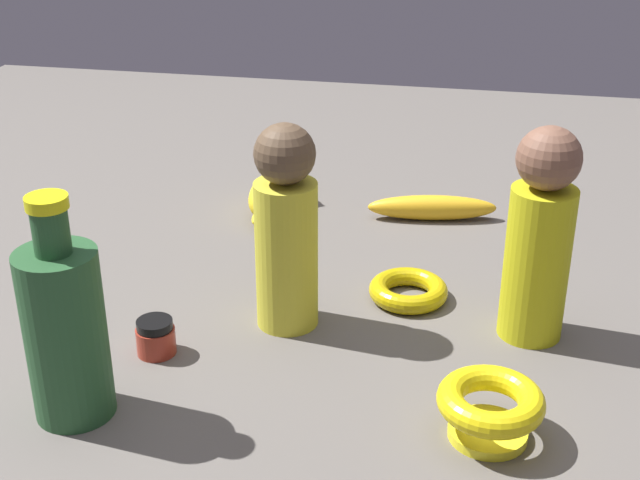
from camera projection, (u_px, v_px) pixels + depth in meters
The scene contains 9 objects.
ground at pixel (320, 296), 1.08m from camera, with size 2.00×2.00×0.00m, color #5B5651.
banana at pixel (432, 208), 1.29m from camera, with size 0.19×0.04×0.04m, color gold.
person_figure_adult at pixel (540, 237), 0.95m from camera, with size 0.10×0.10×0.25m.
cat_figurine at pixel (271, 188), 1.31m from camera, with size 0.15×0.06×0.09m.
bowl at pixel (490, 406), 0.82m from camera, with size 0.10×0.10×0.05m.
person_figure_child at pixel (286, 230), 0.98m from camera, with size 0.10×0.10×0.24m.
bottle_tall at pixel (65, 329), 0.83m from camera, with size 0.08×0.08×0.23m.
nail_polish_jar at pixel (156, 337), 0.96m from camera, with size 0.04×0.04×0.04m.
bangle at pixel (408, 290), 1.07m from camera, with size 0.10×0.10×0.02m, color #BBA10B.
Camera 1 is at (0.93, 0.19, 0.53)m, focal length 48.75 mm.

